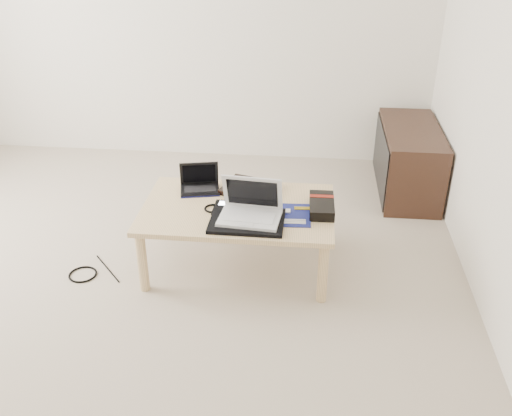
# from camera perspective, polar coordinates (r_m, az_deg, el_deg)

# --- Properties ---
(ground) EXTENTS (4.00, 4.00, 0.00)m
(ground) POSITION_cam_1_polar(r_m,az_deg,el_deg) (3.38, -13.52, -7.94)
(ground) COLOR beige
(ground) RESTS_ON ground
(coffee_table) EXTENTS (1.10, 0.70, 0.40)m
(coffee_table) POSITION_cam_1_polar(r_m,az_deg,el_deg) (3.31, -1.82, -0.63)
(coffee_table) COLOR #E1BB87
(coffee_table) RESTS_ON ground
(media_cabinet) EXTENTS (0.41, 0.90, 0.50)m
(media_cabinet) POSITION_cam_1_polar(r_m,az_deg,el_deg) (4.40, 14.91, 4.66)
(media_cabinet) COLOR #372016
(media_cabinet) RESTS_ON ground
(book) EXTENTS (0.37, 0.34, 0.03)m
(book) POSITION_cam_1_polar(r_m,az_deg,el_deg) (3.46, -0.62, 1.98)
(book) COLOR black
(book) RESTS_ON coffee_table
(netbook) EXTENTS (0.26, 0.22, 0.17)m
(netbook) POSITION_cam_1_polar(r_m,az_deg,el_deg) (3.48, -5.65, 2.37)
(netbook) COLOR black
(netbook) RESTS_ON coffee_table
(tablet) EXTENTS (0.23, 0.18, 0.01)m
(tablet) POSITION_cam_1_polar(r_m,az_deg,el_deg) (3.26, -2.29, -0.03)
(tablet) COLOR black
(tablet) RESTS_ON coffee_table
(remote) EXTENTS (0.06, 0.21, 0.02)m
(remote) POSITION_cam_1_polar(r_m,az_deg,el_deg) (3.25, 0.89, -0.04)
(remote) COLOR silver
(remote) RESTS_ON coffee_table
(neoprene_sleeve) EXTENTS (0.41, 0.30, 0.02)m
(neoprene_sleeve) POSITION_cam_1_polar(r_m,az_deg,el_deg) (3.12, -0.90, -1.32)
(neoprene_sleeve) COLOR black
(neoprene_sleeve) RESTS_ON coffee_table
(white_laptop) EXTENTS (0.35, 0.26, 0.23)m
(white_laptop) POSITION_cam_1_polar(r_m,az_deg,el_deg) (3.12, -0.55, -0.11)
(white_laptop) COLOR silver
(white_laptop) RESTS_ON neoprene_sleeve
(motherboard) EXTENTS (0.23, 0.28, 0.01)m
(motherboard) POSITION_cam_1_polar(r_m,az_deg,el_deg) (3.20, 3.57, -0.70)
(motherboard) COLOR #0C1153
(motherboard) RESTS_ON coffee_table
(gpu_box) EXTENTS (0.14, 0.28, 0.06)m
(gpu_box) POSITION_cam_1_polar(r_m,az_deg,el_deg) (3.26, 6.59, 0.23)
(gpu_box) COLOR black
(gpu_box) RESTS_ON coffee_table
(cable_coil) EXTENTS (0.11, 0.11, 0.01)m
(cable_coil) POSITION_cam_1_polar(r_m,az_deg,el_deg) (3.26, -4.34, -0.04)
(cable_coil) COLOR black
(cable_coil) RESTS_ON coffee_table
(floor_cable_coil) EXTENTS (0.21, 0.21, 0.01)m
(floor_cable_coil) POSITION_cam_1_polar(r_m,az_deg,el_deg) (3.55, -16.94, -6.37)
(floor_cable_coil) COLOR black
(floor_cable_coil) RESTS_ON ground
(floor_cable_trail) EXTENTS (0.23, 0.26, 0.01)m
(floor_cable_trail) POSITION_cam_1_polar(r_m,az_deg,el_deg) (3.56, -14.62, -5.87)
(floor_cable_trail) COLOR black
(floor_cable_trail) RESTS_ON ground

